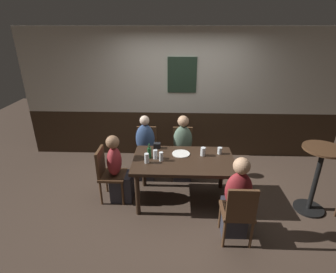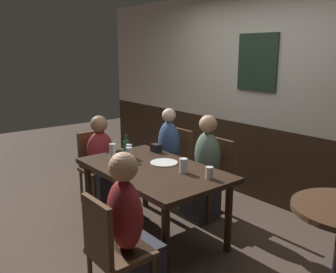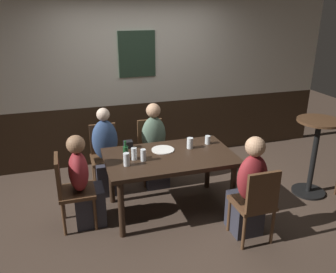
{
  "view_description": "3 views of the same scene",
  "coord_description": "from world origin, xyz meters",
  "px_view_note": "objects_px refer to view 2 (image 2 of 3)",
  "views": [
    {
      "loc": [
        -0.1,
        -3.5,
        2.63
      ],
      "look_at": [
        -0.24,
        0.02,
        1.1
      ],
      "focal_mm": 27.89,
      "sensor_mm": 36.0,
      "label": 1
    },
    {
      "loc": [
        2.71,
        -2.01,
        1.85
      ],
      "look_at": [
        0.14,
        0.08,
        1.06
      ],
      "focal_mm": 38.62,
      "sensor_mm": 36.0,
      "label": 2
    },
    {
      "loc": [
        -1.12,
        -3.59,
        2.43
      ],
      "look_at": [
        -0.01,
        0.06,
        0.96
      ],
      "focal_mm": 36.99,
      "sensor_mm": 36.0,
      "label": 3
    }
  ],
  "objects_px": {
    "plate_white_large": "(164,163)",
    "person_right_near": "(131,240)",
    "chair_right_near": "(112,248)",
    "tumbler_short": "(113,152)",
    "chair_left_far": "(176,159)",
    "beer_bottle_green": "(126,147)",
    "person_left_far": "(166,162)",
    "person_head_west": "(103,168)",
    "pint_glass_amber": "(183,166)",
    "dining_table": "(153,176)",
    "person_mid_far": "(204,175)",
    "chair_mid_far": "(214,173)",
    "chair_head_west": "(96,163)",
    "condiment_caddy": "(156,148)",
    "tumbler_water": "(209,173)",
    "pint_glass_stout": "(129,155)",
    "beer_glass_tall": "(129,152)"
  },
  "relations": [
    {
      "from": "beer_glass_tall",
      "to": "plate_white_large",
      "type": "bearing_deg",
      "value": 22.31
    },
    {
      "from": "person_head_west",
      "to": "condiment_caddy",
      "type": "xyz_separation_m",
      "value": [
        0.59,
        0.37,
        0.32
      ]
    },
    {
      "from": "tumbler_short",
      "to": "pint_glass_amber",
      "type": "bearing_deg",
      "value": 17.19
    },
    {
      "from": "chair_mid_far",
      "to": "condiment_caddy",
      "type": "xyz_separation_m",
      "value": [
        -0.43,
        -0.5,
        0.29
      ]
    },
    {
      "from": "pint_glass_amber",
      "to": "chair_head_west",
      "type": "bearing_deg",
      "value": -174.9
    },
    {
      "from": "person_head_west",
      "to": "chair_mid_far",
      "type": "bearing_deg",
      "value": 40.51
    },
    {
      "from": "chair_mid_far",
      "to": "person_right_near",
      "type": "distance_m",
      "value": 1.72
    },
    {
      "from": "dining_table",
      "to": "tumbler_short",
      "type": "relative_size",
      "value": 10.16
    },
    {
      "from": "pint_glass_amber",
      "to": "pint_glass_stout",
      "type": "bearing_deg",
      "value": -163.41
    },
    {
      "from": "chair_head_west",
      "to": "plate_white_large",
      "type": "distance_m",
      "value": 1.18
    },
    {
      "from": "chair_mid_far",
      "to": "beer_bottle_green",
      "type": "distance_m",
      "value": 1.04
    },
    {
      "from": "person_mid_far",
      "to": "condiment_caddy",
      "type": "height_order",
      "value": "person_mid_far"
    },
    {
      "from": "chair_right_near",
      "to": "tumbler_short",
      "type": "height_order",
      "value": "tumbler_short"
    },
    {
      "from": "person_left_far",
      "to": "plate_white_large",
      "type": "distance_m",
      "value": 0.87
    },
    {
      "from": "pint_glass_amber",
      "to": "beer_bottle_green",
      "type": "distance_m",
      "value": 0.83
    },
    {
      "from": "dining_table",
      "to": "person_head_west",
      "type": "distance_m",
      "value": 1.03
    },
    {
      "from": "pint_glass_amber",
      "to": "condiment_caddy",
      "type": "bearing_deg",
      "value": 162.16
    },
    {
      "from": "dining_table",
      "to": "person_right_near",
      "type": "distance_m",
      "value": 0.99
    },
    {
      "from": "dining_table",
      "to": "tumbler_water",
      "type": "bearing_deg",
      "value": 19.48
    },
    {
      "from": "chair_left_far",
      "to": "person_mid_far",
      "type": "height_order",
      "value": "person_mid_far"
    },
    {
      "from": "tumbler_short",
      "to": "beer_glass_tall",
      "type": "relative_size",
      "value": 1.04
    },
    {
      "from": "chair_left_far",
      "to": "beer_bottle_green",
      "type": "bearing_deg",
      "value": -79.76
    },
    {
      "from": "person_head_west",
      "to": "chair_head_west",
      "type": "bearing_deg",
      "value": 180.0
    },
    {
      "from": "chair_left_far",
      "to": "person_head_west",
      "type": "bearing_deg",
      "value": -111.58
    },
    {
      "from": "tumbler_short",
      "to": "tumbler_water",
      "type": "height_order",
      "value": "tumbler_short"
    },
    {
      "from": "plate_white_large",
      "to": "person_right_near",
      "type": "bearing_deg",
      "value": -51.0
    },
    {
      "from": "person_mid_far",
      "to": "person_right_near",
      "type": "relative_size",
      "value": 1.0
    },
    {
      "from": "chair_head_west",
      "to": "person_mid_far",
      "type": "height_order",
      "value": "person_mid_far"
    },
    {
      "from": "person_mid_far",
      "to": "pint_glass_stout",
      "type": "distance_m",
      "value": 0.89
    },
    {
      "from": "person_head_west",
      "to": "beer_bottle_green",
      "type": "relative_size",
      "value": 4.79
    },
    {
      "from": "person_mid_far",
      "to": "plate_white_large",
      "type": "height_order",
      "value": "person_mid_far"
    },
    {
      "from": "person_left_far",
      "to": "person_right_near",
      "type": "bearing_deg",
      "value": -46.43
    },
    {
      "from": "chair_right_near",
      "to": "chair_left_far",
      "type": "bearing_deg",
      "value": 127.77
    },
    {
      "from": "chair_mid_far",
      "to": "tumbler_water",
      "type": "height_order",
      "value": "chair_mid_far"
    },
    {
      "from": "pint_glass_amber",
      "to": "tumbler_water",
      "type": "bearing_deg",
      "value": 14.54
    },
    {
      "from": "tumbler_short",
      "to": "pint_glass_stout",
      "type": "bearing_deg",
      "value": 19.01
    },
    {
      "from": "person_right_near",
      "to": "tumbler_short",
      "type": "xyz_separation_m",
      "value": [
        -1.22,
        0.58,
        0.3
      ]
    },
    {
      "from": "person_left_far",
      "to": "plate_white_large",
      "type": "xyz_separation_m",
      "value": [
        0.64,
        -0.54,
        0.26
      ]
    },
    {
      "from": "chair_left_far",
      "to": "pint_glass_amber",
      "type": "xyz_separation_m",
      "value": [
        0.98,
        -0.74,
        0.3
      ]
    },
    {
      "from": "dining_table",
      "to": "pint_glass_amber",
      "type": "height_order",
      "value": "pint_glass_amber"
    },
    {
      "from": "dining_table",
      "to": "tumbler_short",
      "type": "distance_m",
      "value": 0.58
    },
    {
      "from": "chair_head_west",
      "to": "beer_glass_tall",
      "type": "bearing_deg",
      "value": 0.59
    },
    {
      "from": "person_mid_far",
      "to": "tumbler_short",
      "type": "xyz_separation_m",
      "value": [
        -0.54,
        -0.84,
        0.31
      ]
    },
    {
      "from": "chair_mid_far",
      "to": "beer_bottle_green",
      "type": "relative_size",
      "value": 3.8
    },
    {
      "from": "person_right_near",
      "to": "chair_mid_far",
      "type": "bearing_deg",
      "value": 113.11
    },
    {
      "from": "pint_glass_stout",
      "to": "beer_bottle_green",
      "type": "height_order",
      "value": "beer_bottle_green"
    },
    {
      "from": "chair_left_far",
      "to": "person_right_near",
      "type": "bearing_deg",
      "value": -49.51
    },
    {
      "from": "chair_head_west",
      "to": "chair_right_near",
      "type": "bearing_deg",
      "value": -25.12
    },
    {
      "from": "beer_glass_tall",
      "to": "beer_bottle_green",
      "type": "height_order",
      "value": "beer_bottle_green"
    },
    {
      "from": "chair_mid_far",
      "to": "pint_glass_stout",
      "type": "bearing_deg",
      "value": -109.93
    }
  ]
}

